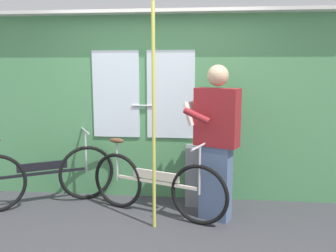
{
  "coord_description": "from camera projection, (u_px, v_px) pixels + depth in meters",
  "views": [
    {
      "loc": [
        0.58,
        -3.26,
        1.69
      ],
      "look_at": [
        0.15,
        0.85,
        1.01
      ],
      "focal_mm": 38.22,
      "sensor_mm": 36.0,
      "label": 1
    }
  ],
  "objects": [
    {
      "name": "handrail_pole",
      "position": [
        154.0,
        120.0,
        3.64
      ],
      "size": [
        0.04,
        0.04,
        2.33
      ],
      "primitive_type": "cylinder",
      "color": "#C6C14C",
      "rests_on": "ground_plane"
    },
    {
      "name": "trash_bin_by_wall",
      "position": [
        201.0,
        175.0,
        4.43
      ],
      "size": [
        0.39,
        0.28,
        0.73
      ],
      "primitive_type": "cube",
      "color": "gray",
      "rests_on": "ground_plane"
    },
    {
      "name": "train_door_wall",
      "position": [
        159.0,
        103.0,
        4.55
      ],
      "size": [
        4.73,
        0.28,
        2.37
      ],
      "color": "#4C8C56",
      "rests_on": "ground_plane"
    },
    {
      "name": "bicycle_leaning_behind",
      "position": [
        155.0,
        185.0,
        4.08
      ],
      "size": [
        1.63,
        0.74,
        0.88
      ],
      "rotation": [
        0.0,
        0.0,
        -0.37
      ],
      "color": "black",
      "rests_on": "ground_plane"
    },
    {
      "name": "bicycle_near_door",
      "position": [
        42.0,
        176.0,
        4.36
      ],
      "size": [
        1.56,
        0.92,
        0.91
      ],
      "rotation": [
        0.0,
        0.0,
        0.52
      ],
      "color": "black",
      "rests_on": "ground_plane"
    },
    {
      "name": "ground_plane",
      "position": [
        144.0,
        242.0,
        3.54
      ],
      "size": [
        5.73,
        4.11,
        0.04
      ],
      "primitive_type": "cube",
      "color": "#38383D"
    },
    {
      "name": "passenger_reading_newspaper",
      "position": [
        216.0,
        140.0,
        3.9
      ],
      "size": [
        0.63,
        0.58,
        1.72
      ],
      "rotation": [
        0.0,
        0.0,
        2.73
      ],
      "color": "slate",
      "rests_on": "ground_plane"
    }
  ]
}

